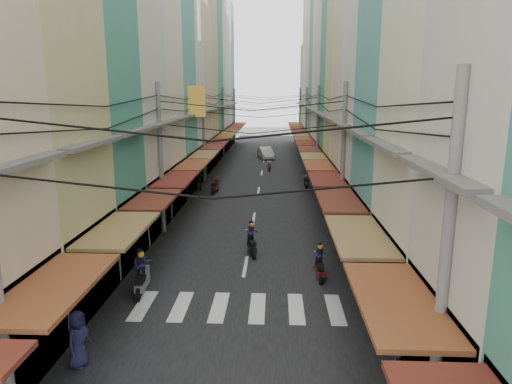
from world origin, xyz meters
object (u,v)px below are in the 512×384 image
(bicycle, at_px, (374,238))
(traffic_sign, at_px, (393,266))
(white_car, at_px, (266,159))
(market_umbrella, at_px, (382,212))

(bicycle, relative_size, traffic_sign, 0.63)
(white_car, distance_m, traffic_sign, 38.71)
(market_umbrella, bearing_deg, white_car, 100.54)
(bicycle, xyz_separation_m, market_umbrella, (-0.44, -3.13, 2.26))
(bicycle, distance_m, traffic_sign, 9.21)
(traffic_sign, bearing_deg, market_umbrella, 81.29)
(market_umbrella, xyz_separation_m, traffic_sign, (-0.89, -5.78, -0.34))
(white_car, height_order, traffic_sign, traffic_sign)
(traffic_sign, bearing_deg, bicycle, 81.52)
(market_umbrella, bearing_deg, bicycle, 81.94)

